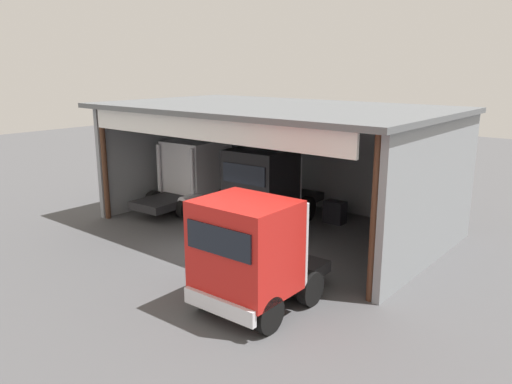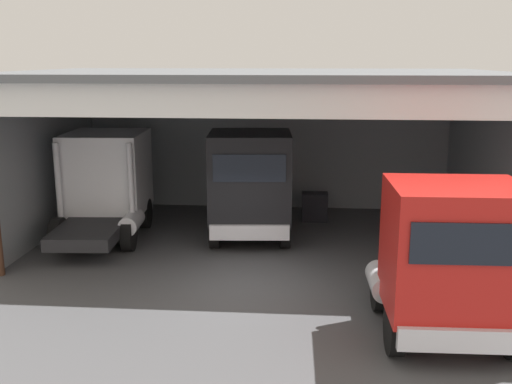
{
  "view_description": "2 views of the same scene",
  "coord_description": "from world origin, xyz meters",
  "px_view_note": "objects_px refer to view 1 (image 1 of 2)",
  "views": [
    {
      "loc": [
        12.68,
        -12.57,
        6.73
      ],
      "look_at": [
        0.0,
        2.81,
        1.76
      ],
      "focal_mm": 35.29,
      "sensor_mm": 36.0,
      "label": 1
    },
    {
      "loc": [
        1.31,
        -13.71,
        5.6
      ],
      "look_at": [
        0.0,
        2.81,
        1.76
      ],
      "focal_mm": 40.71,
      "sensor_mm": 36.0,
      "label": 2
    }
  ],
  "objects_px": {
    "truck_black_yard_outside": "(265,186)",
    "tool_cart": "(335,212)",
    "truck_white_center_bay": "(193,173)",
    "oil_drum": "(436,224)",
    "truck_red_center_right_bay": "(250,253)"
  },
  "relations": [
    {
      "from": "truck_red_center_right_bay",
      "to": "tool_cart",
      "type": "relative_size",
      "value": 4.26
    },
    {
      "from": "truck_black_yard_outside",
      "to": "truck_red_center_right_bay",
      "type": "height_order",
      "value": "truck_black_yard_outside"
    },
    {
      "from": "truck_white_center_bay",
      "to": "tool_cart",
      "type": "relative_size",
      "value": 5.11
    },
    {
      "from": "truck_white_center_bay",
      "to": "truck_black_yard_outside",
      "type": "distance_m",
      "value": 4.6
    },
    {
      "from": "truck_white_center_bay",
      "to": "truck_red_center_right_bay",
      "type": "xyz_separation_m",
      "value": [
        9.12,
        -6.48,
        -0.03
      ]
    },
    {
      "from": "truck_red_center_right_bay",
      "to": "tool_cart",
      "type": "xyz_separation_m",
      "value": [
        -2.44,
        8.69,
        -1.22
      ]
    },
    {
      "from": "truck_white_center_bay",
      "to": "oil_drum",
      "type": "distance_m",
      "value": 11.35
    },
    {
      "from": "oil_drum",
      "to": "tool_cart",
      "type": "height_order",
      "value": "tool_cart"
    },
    {
      "from": "truck_black_yard_outside",
      "to": "oil_drum",
      "type": "bearing_deg",
      "value": -153.83
    },
    {
      "from": "tool_cart",
      "to": "oil_drum",
      "type": "bearing_deg",
      "value": 17.19
    },
    {
      "from": "truck_black_yard_outside",
      "to": "oil_drum",
      "type": "xyz_separation_m",
      "value": [
        6.13,
        3.59,
        -1.36
      ]
    },
    {
      "from": "tool_cart",
      "to": "truck_black_yard_outside",
      "type": "bearing_deg",
      "value": -131.74
    },
    {
      "from": "truck_black_yard_outside",
      "to": "tool_cart",
      "type": "bearing_deg",
      "value": -135.91
    },
    {
      "from": "truck_white_center_bay",
      "to": "truck_red_center_right_bay",
      "type": "height_order",
      "value": "truck_white_center_bay"
    },
    {
      "from": "truck_white_center_bay",
      "to": "truck_black_yard_outside",
      "type": "xyz_separation_m",
      "value": [
        4.6,
        -0.13,
        0.05
      ]
    }
  ]
}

